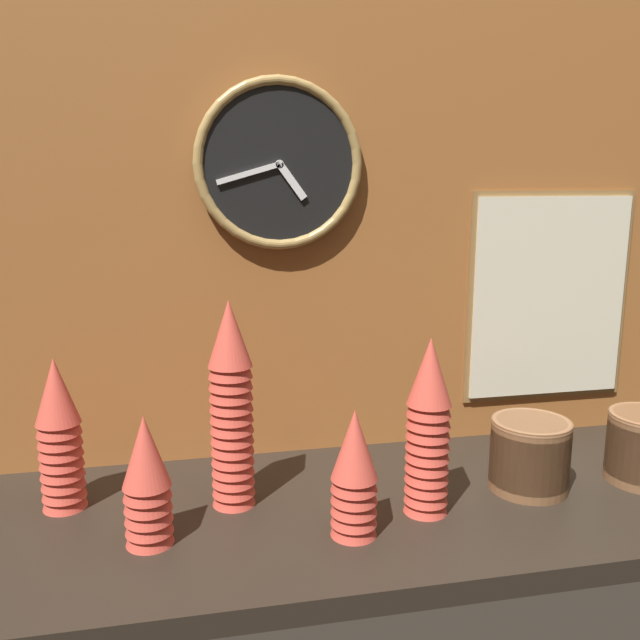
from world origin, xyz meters
The scene contains 10 objects.
ground_plane centered at (0.00, 0.00, -2.00)cm, with size 160.00×56.00×4.00cm, color black.
wall_tiled_back centered at (0.00, 26.50, 52.50)cm, with size 160.00×3.00×105.00cm.
cup_stack_center_left centered at (-28.27, 3.27, 18.95)cm, with size 7.80×7.80×37.89cm.
cup_stack_center_right centered at (4.90, -6.55, 15.95)cm, with size 7.80×7.80×31.89cm.
cup_stack_left centered at (-42.77, -7.55, 10.95)cm, with size 7.80×7.80×21.89cm.
cup_stack_center centered at (-9.61, -11.63, 10.95)cm, with size 7.80×7.80×21.89cm.
cup_stack_far_left centered at (-58.25, 8.16, 13.95)cm, with size 7.80×7.80×27.89cm.
bowl_stack_right centered at (27.30, -1.88, 7.13)cm, with size 14.92×14.92×13.75cm.
wall_clock centered at (-16.28, 23.46, 60.80)cm, with size 33.44×2.70×33.44cm.
menu_board centered at (44.58, 24.35, 31.92)cm, with size 38.78×1.32×47.04cm.
Camera 1 is at (-36.01, -111.32, 58.65)cm, focal length 38.00 mm.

